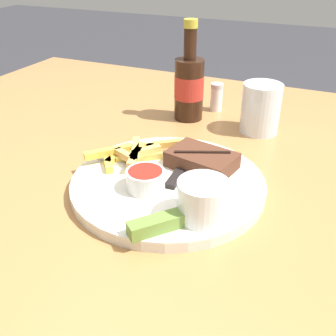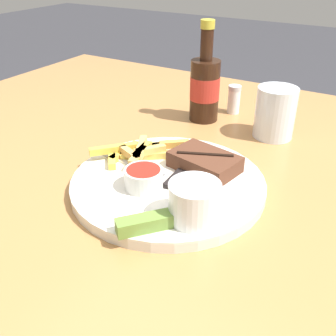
# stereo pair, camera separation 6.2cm
# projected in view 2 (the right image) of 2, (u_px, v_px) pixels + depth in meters

# --- Properties ---
(dining_table) EXTENTS (1.41, 1.21, 0.74)m
(dining_table) POSITION_uv_depth(u_px,v_px,m) (168.00, 222.00, 0.67)
(dining_table) COLOR #A87542
(dining_table) RESTS_ON ground_plane
(dinner_plate) EXTENTS (0.31, 0.31, 0.02)m
(dinner_plate) POSITION_uv_depth(u_px,v_px,m) (168.00, 184.00, 0.63)
(dinner_plate) COLOR silver
(dinner_plate) RESTS_ON dining_table
(steak_portion) EXTENTS (0.12, 0.09, 0.03)m
(steak_portion) POSITION_uv_depth(u_px,v_px,m) (205.00, 162.00, 0.65)
(steak_portion) COLOR #512D1E
(steak_portion) RESTS_ON dinner_plate
(fries_pile) EXTENTS (0.14, 0.13, 0.02)m
(fries_pile) POSITION_uv_depth(u_px,v_px,m) (139.00, 151.00, 0.69)
(fries_pile) COLOR #E4AF55
(fries_pile) RESTS_ON dinner_plate
(coleslaw_cup) EXTENTS (0.07, 0.07, 0.06)m
(coleslaw_cup) POSITION_uv_depth(u_px,v_px,m) (194.00, 200.00, 0.52)
(coleslaw_cup) COLOR white
(coleslaw_cup) RESTS_ON dinner_plate
(dipping_sauce_cup) EXTENTS (0.06, 0.06, 0.03)m
(dipping_sauce_cup) POSITION_uv_depth(u_px,v_px,m) (144.00, 177.00, 0.60)
(dipping_sauce_cup) COLOR silver
(dipping_sauce_cup) RESTS_ON dinner_plate
(pickle_spear) EXTENTS (0.07, 0.07, 0.02)m
(pickle_spear) POSITION_uv_depth(u_px,v_px,m) (146.00, 223.00, 0.51)
(pickle_spear) COLOR olive
(pickle_spear) RESTS_ON dinner_plate
(fork_utensil) EXTENTS (0.13, 0.03, 0.00)m
(fork_utensil) POSITION_uv_depth(u_px,v_px,m) (129.00, 163.00, 0.67)
(fork_utensil) COLOR #B7B7BC
(fork_utensil) RESTS_ON dinner_plate
(knife_utensil) EXTENTS (0.03, 0.17, 0.01)m
(knife_utensil) POSITION_uv_depth(u_px,v_px,m) (186.00, 168.00, 0.65)
(knife_utensil) COLOR #B7B7BC
(knife_utensil) RESTS_ON dinner_plate
(beer_bottle) EXTENTS (0.06, 0.06, 0.21)m
(beer_bottle) POSITION_uv_depth(u_px,v_px,m) (205.00, 86.00, 0.85)
(beer_bottle) COLOR black
(beer_bottle) RESTS_ON dining_table
(drinking_glass) EXTENTS (0.08, 0.08, 0.10)m
(drinking_glass) POSITION_uv_depth(u_px,v_px,m) (275.00, 113.00, 0.78)
(drinking_glass) COLOR silver
(drinking_glass) RESTS_ON dining_table
(salt_shaker) EXTENTS (0.03, 0.03, 0.07)m
(salt_shaker) POSITION_uv_depth(u_px,v_px,m) (234.00, 99.00, 0.90)
(salt_shaker) COLOR white
(salt_shaker) RESTS_ON dining_table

